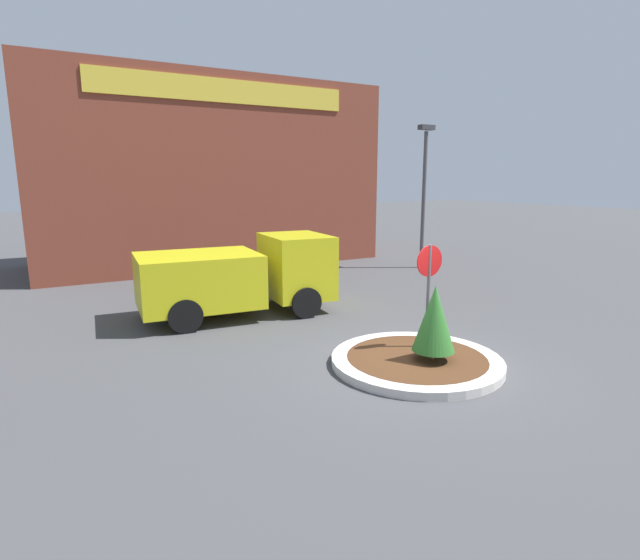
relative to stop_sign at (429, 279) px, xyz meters
The scene contains 7 objects.
ground_plane 1.84m from the stop_sign, 145.70° to the right, with size 120.00×120.00×0.00m, color #474749.
traffic_island 1.76m from the stop_sign, 145.70° to the right, with size 3.51×3.51×0.17m.
stop_sign is the anchor object (origin of this frame).
island_shrub 1.05m from the stop_sign, 122.20° to the right, with size 0.86×0.86×1.55m.
utility_truck 5.65m from the stop_sign, 115.35° to the left, with size 5.45×2.77×2.19m.
storefront_building 14.95m from the stop_sign, 90.94° to the left, with size 14.73×6.07×7.97m.
light_pole 11.25m from the stop_sign, 49.74° to the left, with size 0.70×0.30×5.96m.
Camera 1 is at (-6.55, -7.51, 3.79)m, focal length 28.00 mm.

